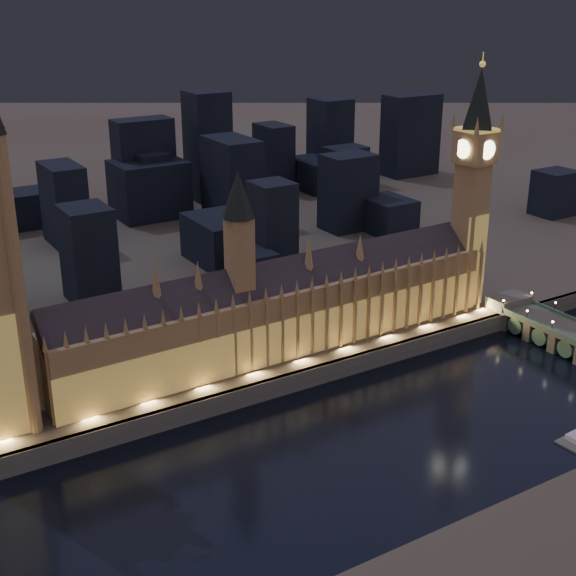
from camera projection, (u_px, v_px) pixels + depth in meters
ground_plane at (357, 437)px, 285.93m from camera, size 2000.00×2000.00×0.00m
north_bank at (3, 162)px, 697.15m from camera, size 2000.00×960.00×8.00m
embankment_wall at (296, 381)px, 317.03m from camera, size 2000.00×2.50×8.00m
palace_of_westminster at (282, 309)px, 328.54m from camera, size 202.00×24.81×78.00m
elizabeth_tower at (474, 169)px, 361.85m from camera, size 18.00×18.00×115.44m
city_backdrop at (173, 192)px, 490.93m from camera, size 489.11×215.63×74.21m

